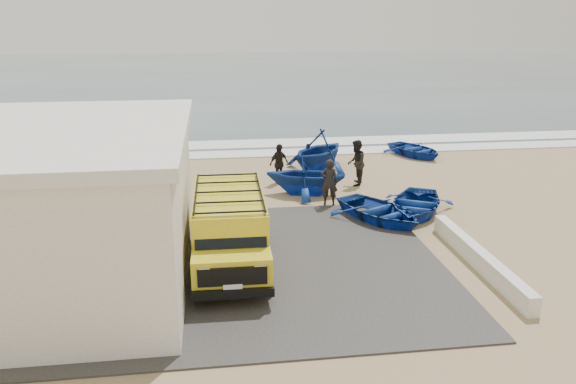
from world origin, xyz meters
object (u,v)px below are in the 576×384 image
boat_mid_left (305,174)px  building (36,205)px  parapet (479,258)px  fisherman_middle (356,163)px  boat_far_left (318,150)px  fisherman_back (279,163)px  boat_near_left (380,211)px  fisherman_front (329,182)px  boat_far_right (415,150)px  boat_near_right (415,204)px  van (230,227)px

boat_mid_left → building: bearing=144.0°
parapet → fisherman_middle: (-1.51, 8.71, 0.72)m
parapet → boat_far_left: bearing=103.3°
fisherman_back → boat_near_left: bearing=-95.4°
boat_far_left → boat_mid_left: bearing=-65.1°
boat_near_left → fisherman_front: 2.55m
boat_far_left → boat_far_right: (5.58, 2.11, -0.64)m
parapet → boat_near_right: size_ratio=1.63×
boat_far_left → fisherman_back: size_ratio=2.14×
building → boat_near_left: (10.73, 3.18, -1.78)m
building → boat_far_right: bearing=39.0°
parapet → boat_mid_left: bearing=117.0°
fisherman_front → fisherman_back: fisherman_front is taller
parapet → boat_far_right: 13.78m
van → fisherman_middle: 9.53m
boat_near_right → boat_mid_left: bearing=169.3°
boat_far_right → boat_near_right: bearing=-133.6°
building → fisherman_back: building is taller
van → fisherman_middle: van is taller
van → boat_mid_left: bearing=63.9°
boat_near_right → boat_far_right: boat_near_right is taller
parapet → boat_far_right: bearing=77.8°
boat_far_left → boat_near_right: bearing=-26.2°
boat_mid_left → fisherman_front: bearing=-138.9°
boat_near_right → boat_far_right: 9.26m
van → boat_mid_left: (3.33, 6.59, -0.36)m
building → parapet: building is taller
van → boat_mid_left: van is taller
boat_near_right → fisherman_middle: bearing=135.8°
fisherman_front → building: bearing=40.8°
parapet → fisherman_back: size_ratio=3.43×
boat_far_right → van: bearing=-153.2°
boat_far_left → fisherman_front: boat_far_left is taller
boat_near_left → fisherman_back: (-3.02, 5.35, 0.50)m
boat_mid_left → boat_far_left: 3.87m
boat_far_right → fisherman_middle: bearing=-156.7°
fisherman_back → boat_far_right: bearing=-7.8°
boat_mid_left → boat_far_right: boat_mid_left is taller
parapet → van: bearing=171.4°
van → fisherman_front: 6.51m
van → fisherman_middle: bearing=53.8°
building → boat_far_left: size_ratio=2.51×
building → parapet: size_ratio=1.57×
building → boat_mid_left: building is taller
fisherman_middle → boat_far_left: bearing=-135.8°
boat_mid_left → fisherman_back: (-0.88, 1.84, 0.02)m
boat_far_left → fisherman_middle: (1.16, -2.64, 0.01)m
fisherman_middle → boat_far_right: bearing=157.5°
parapet → boat_near_left: 4.54m
fisherman_front → fisherman_back: (-1.57, 3.32, -0.04)m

